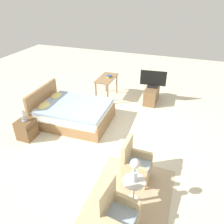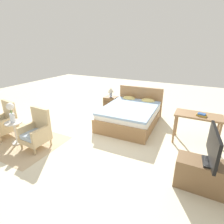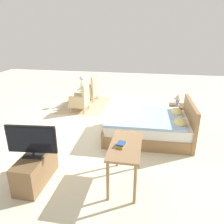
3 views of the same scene
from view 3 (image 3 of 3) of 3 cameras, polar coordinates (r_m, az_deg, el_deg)
ground_plane at (r=5.93m, az=-2.11°, el=-4.60°), size 16.00×16.00×0.00m
floor_rug at (r=7.87m, az=-7.07°, el=1.93°), size 2.10×1.50×0.01m
bed at (r=5.49m, az=9.68°, el=-3.66°), size 1.56×2.09×0.96m
armchair_by_window_left at (r=8.28m, az=-5.62°, el=5.70°), size 0.61×0.61×0.92m
armchair_by_window_right at (r=7.20m, az=-8.12°, el=3.22°), size 0.56×0.56×0.92m
side_table at (r=7.78m, az=-7.70°, el=4.40°), size 0.40×0.40×0.56m
flower_vase at (r=7.66m, az=-7.88°, el=8.00°), size 0.17×0.17×0.48m
nightstand at (r=6.55m, az=16.40°, el=-0.42°), size 0.44×0.41×0.52m
table_lamp at (r=6.40m, az=16.84°, el=3.53°), size 0.22×0.22×0.33m
tv_stand at (r=4.18m, az=-19.27°, el=-13.82°), size 0.96×0.40×0.52m
tv_flatscreen at (r=3.89m, az=-20.27°, el=-7.03°), size 0.23×0.85×0.57m
vanity_desk at (r=3.73m, az=3.51°, el=-10.07°), size 1.04×0.52×0.76m
book_stack at (r=3.61m, az=2.43°, el=-8.51°), size 0.23×0.17×0.06m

